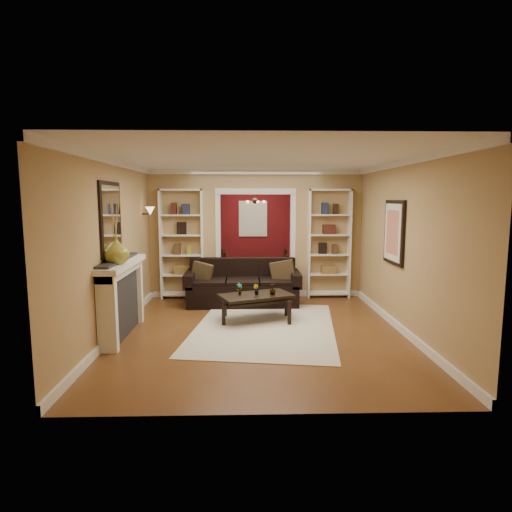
{
  "coord_description": "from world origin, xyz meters",
  "views": [
    {
      "loc": [
        -0.24,
        -7.93,
        2.09
      ],
      "look_at": [
        -0.04,
        -0.8,
        1.14
      ],
      "focal_mm": 30.0,
      "sensor_mm": 36.0,
      "label": 1
    }
  ],
  "objects_px": {
    "sofa": "(243,282)",
    "fireplace": "(124,299)",
    "dining_table": "(255,272)",
    "bookshelf_right": "(329,244)",
    "bookshelf_left": "(182,244)",
    "coffee_table": "(256,308)"
  },
  "relations": [
    {
      "from": "bookshelf_left",
      "to": "fireplace",
      "type": "bearing_deg",
      "value": -102.05
    },
    {
      "from": "sofa",
      "to": "bookshelf_right",
      "type": "distance_m",
      "value": 2.04
    },
    {
      "from": "coffee_table",
      "to": "bookshelf_left",
      "type": "bearing_deg",
      "value": 108.65
    },
    {
      "from": "bookshelf_left",
      "to": "fireplace",
      "type": "distance_m",
      "value": 2.65
    },
    {
      "from": "bookshelf_right",
      "to": "fireplace",
      "type": "height_order",
      "value": "bookshelf_right"
    },
    {
      "from": "coffee_table",
      "to": "bookshelf_right",
      "type": "bearing_deg",
      "value": 26.37
    },
    {
      "from": "coffee_table",
      "to": "dining_table",
      "type": "distance_m",
      "value": 3.28
    },
    {
      "from": "coffee_table",
      "to": "dining_table",
      "type": "xyz_separation_m",
      "value": [
        0.06,
        3.28,
        0.05
      ]
    },
    {
      "from": "sofa",
      "to": "coffee_table",
      "type": "xyz_separation_m",
      "value": [
        0.23,
        -1.19,
        -0.21
      ]
    },
    {
      "from": "coffee_table",
      "to": "fireplace",
      "type": "bearing_deg",
      "value": 178.49
    },
    {
      "from": "sofa",
      "to": "fireplace",
      "type": "distance_m",
      "value": 2.67
    },
    {
      "from": "dining_table",
      "to": "fireplace",
      "type": "bearing_deg",
      "value": 152.37
    },
    {
      "from": "dining_table",
      "to": "bookshelf_left",
      "type": "bearing_deg",
      "value": 133.73
    },
    {
      "from": "bookshelf_right",
      "to": "dining_table",
      "type": "height_order",
      "value": "bookshelf_right"
    },
    {
      "from": "fireplace",
      "to": "dining_table",
      "type": "xyz_separation_m",
      "value": [
        2.11,
        4.03,
        -0.3
      ]
    },
    {
      "from": "bookshelf_left",
      "to": "fireplace",
      "type": "height_order",
      "value": "bookshelf_left"
    },
    {
      "from": "bookshelf_right",
      "to": "fireplace",
      "type": "bearing_deg",
      "value": -145.2
    },
    {
      "from": "bookshelf_right",
      "to": "sofa",
      "type": "bearing_deg",
      "value": -162.37
    },
    {
      "from": "dining_table",
      "to": "bookshelf_right",
      "type": "bearing_deg",
      "value": -134.48
    },
    {
      "from": "sofa",
      "to": "coffee_table",
      "type": "distance_m",
      "value": 1.24
    },
    {
      "from": "fireplace",
      "to": "dining_table",
      "type": "relative_size",
      "value": 1.07
    },
    {
      "from": "bookshelf_left",
      "to": "dining_table",
      "type": "bearing_deg",
      "value": 43.73
    }
  ]
}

